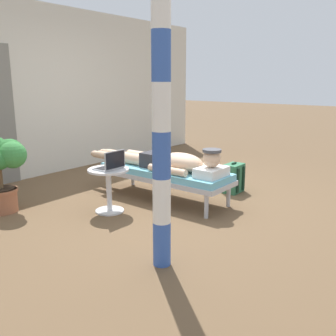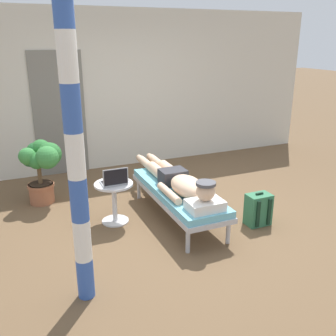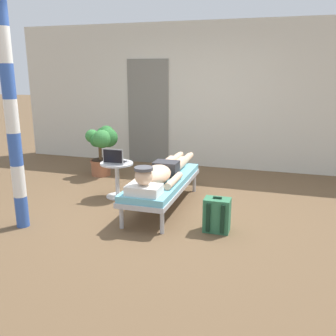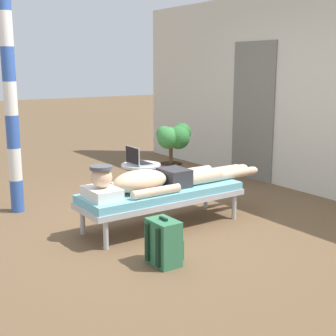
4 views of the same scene
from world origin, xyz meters
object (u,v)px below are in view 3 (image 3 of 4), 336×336
object	(u,v)px
backpack	(217,215)
porch_post	(12,116)
person_reclining	(162,172)
potted_plant	(102,143)
side_table	(117,174)
laptop	(115,160)
lounge_chair	(163,183)

from	to	relation	value
backpack	porch_post	size ratio (longest dim) A/B	0.16
person_reclining	potted_plant	distance (m)	1.98
person_reclining	porch_post	distance (m)	1.95
potted_plant	side_table	bearing A→B (deg)	-53.53
backpack	side_table	bearing A→B (deg)	154.57
person_reclining	laptop	xyz separation A→B (m)	(-0.78, 0.20, 0.06)
backpack	potted_plant	xyz separation A→B (m)	(-2.36, 1.78, 0.38)
backpack	person_reclining	bearing A→B (deg)	148.62
laptop	porch_post	xyz separation A→B (m)	(-0.64, -1.27, 0.75)
side_table	potted_plant	xyz separation A→B (m)	(-0.74, 1.01, 0.22)
person_reclining	laptop	distance (m)	0.81
lounge_chair	backpack	distance (m)	1.02
side_table	backpack	bearing A→B (deg)	-25.43
lounge_chair	backpack	xyz separation A→B (m)	(0.84, -0.55, -0.15)
backpack	potted_plant	world-z (taller)	potted_plant
backpack	potted_plant	size ratio (longest dim) A/B	0.48
side_table	porch_post	xyz separation A→B (m)	(-0.64, -1.32, 0.97)
porch_post	backpack	bearing A→B (deg)	13.71
lounge_chair	side_table	distance (m)	0.81
side_table	laptop	bearing A→B (deg)	-90.00
lounge_chair	side_table	size ratio (longest dim) A/B	3.47
lounge_chair	side_table	bearing A→B (deg)	164.32
backpack	porch_post	xyz separation A→B (m)	(-2.26, -0.55, 1.13)
lounge_chair	person_reclining	distance (m)	0.18
side_table	porch_post	world-z (taller)	porch_post
person_reclining	laptop	world-z (taller)	laptop
backpack	laptop	bearing A→B (deg)	156.07
backpack	potted_plant	bearing A→B (deg)	143.07
lounge_chair	potted_plant	world-z (taller)	potted_plant
backpack	lounge_chair	bearing A→B (deg)	146.77
person_reclining	porch_post	bearing A→B (deg)	-143.11
laptop	side_table	bearing A→B (deg)	90.00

